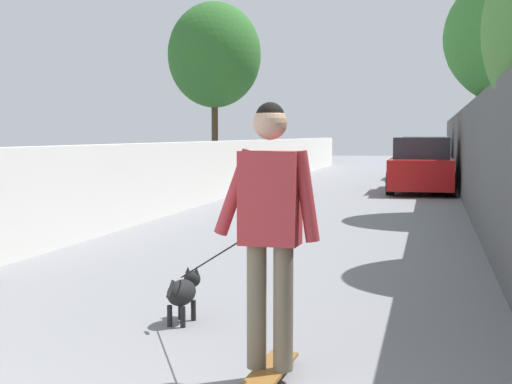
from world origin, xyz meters
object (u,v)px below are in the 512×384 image
(tree_left_far, at_px, (214,55))
(skateboard, at_px, (270,371))
(person_skateboarder, at_px, (270,214))
(car_near, at_px, (422,167))
(car_far, at_px, (424,159))
(dog, at_px, (184,291))

(tree_left_far, relative_size, skateboard, 6.89)
(person_skateboarder, relative_size, car_near, 0.40)
(skateboard, distance_m, car_far, 22.62)
(skateboard, xyz_separation_m, car_near, (16.32, -0.74, 0.65))
(skateboard, bearing_deg, dog, 39.48)
(person_skateboarder, bearing_deg, dog, 39.48)
(tree_left_far, height_order, dog, tree_left_far)
(car_far, bearing_deg, dog, 175.21)
(tree_left_far, bearing_deg, car_near, -90.70)
(car_near, bearing_deg, tree_left_far, 89.30)
(car_far, bearing_deg, person_skateboarder, 178.12)
(tree_left_far, relative_size, car_near, 1.28)
(person_skateboarder, bearing_deg, skateboard, -135.00)
(person_skateboarder, xyz_separation_m, dog, (1.27, 1.04, -0.83))
(dog, distance_m, car_far, 21.41)
(person_skateboarder, xyz_separation_m, car_far, (22.59, -0.74, -0.39))
(skateboard, xyz_separation_m, car_far, (22.59, -0.74, 0.65))
(skateboard, height_order, person_skateboarder, person_skateboarder)
(dog, distance_m, car_near, 15.16)
(tree_left_far, bearing_deg, dog, -164.01)
(car_near, distance_m, car_far, 6.28)
(tree_left_far, height_order, car_far, tree_left_far)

